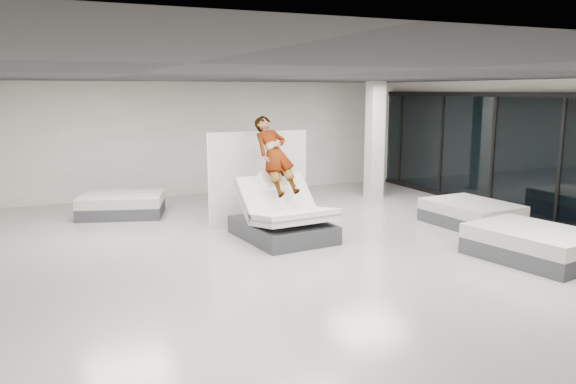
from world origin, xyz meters
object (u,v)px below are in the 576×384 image
at_px(remote, 293,185).
at_px(flat_bed_right_far, 471,214).
at_px(divider_panel, 258,178).
at_px(flat_bed_right_near, 533,244).
at_px(person, 275,172).
at_px(hero_bed, 283,220).
at_px(flat_bed_left_far, 122,205).
at_px(column, 375,140).

height_order(remote, flat_bed_right_far, remote).
height_order(divider_panel, flat_bed_right_far, divider_panel).
bearing_deg(remote, flat_bed_right_near, -49.01).
height_order(person, divider_panel, divider_panel).
height_order(hero_bed, remote, hero_bed).
bearing_deg(flat_bed_right_far, divider_panel, 154.91).
distance_m(person, flat_bed_right_near, 5.02).
distance_m(divider_panel, flat_bed_left_far, 3.51).
relative_size(hero_bed, divider_panel, 0.96).
height_order(hero_bed, column, column).
bearing_deg(hero_bed, remote, 2.70).
relative_size(person, divider_panel, 0.80).
height_order(divider_panel, column, column).
xyz_separation_m(remote, divider_panel, (-0.22, 1.41, -0.06)).
height_order(hero_bed, divider_panel, divider_panel).
bearing_deg(flat_bed_right_near, hero_bed, 139.22).
distance_m(flat_bed_right_near, flat_bed_left_far, 9.04).
height_order(hero_bed, person, person).
bearing_deg(person, remote, -57.85).
relative_size(person, flat_bed_right_near, 0.80).
xyz_separation_m(hero_bed, divider_panel, (-0.00, 1.42, 0.64)).
bearing_deg(person, divider_panel, 81.82).
bearing_deg(person, hero_bed, -90.00).
bearing_deg(column, divider_panel, -157.34).
relative_size(person, flat_bed_left_far, 0.82).
xyz_separation_m(flat_bed_left_far, column, (6.75, -0.39, 1.34)).
bearing_deg(flat_bed_left_far, divider_panel, -37.39).
distance_m(hero_bed, column, 5.23).
relative_size(person, flat_bed_right_far, 0.90).
bearing_deg(flat_bed_right_near, divider_panel, 128.32).
bearing_deg(flat_bed_right_far, hero_bed, 172.26).
xyz_separation_m(flat_bed_right_far, flat_bed_left_far, (-7.00, 4.08, -0.00)).
relative_size(person, remote, 12.98).
bearing_deg(flat_bed_left_far, flat_bed_right_far, -30.25).
xyz_separation_m(person, column, (4.07, 2.77, 0.27)).
relative_size(hero_bed, person, 1.20).
bearing_deg(divider_panel, column, 22.49).
bearing_deg(column, flat_bed_left_far, 176.66).
bearing_deg(flat_bed_right_far, flat_bed_left_far, 149.75).
bearing_deg(divider_panel, flat_bed_left_far, 142.44).
relative_size(divider_panel, flat_bed_right_near, 1.00).
xyz_separation_m(person, flat_bed_left_far, (-2.68, 3.17, -1.07)).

